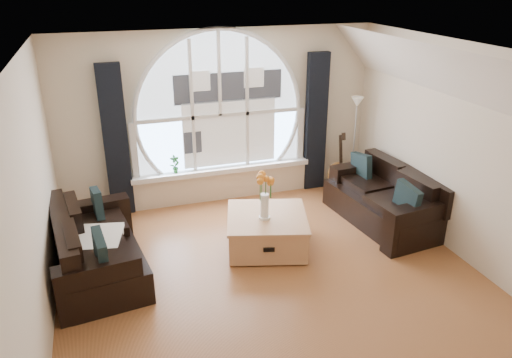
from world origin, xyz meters
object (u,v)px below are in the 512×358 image
object	(u,v)px
floor_lamp	(354,144)
guitar	(339,161)
sofa_left	(97,245)
coffee_chest	(267,230)
vase_flowers	(265,191)
potted_plant	(175,164)
sofa_right	(384,197)

from	to	relation	value
floor_lamp	guitar	distance (m)	0.38
sofa_left	floor_lamp	world-z (taller)	floor_lamp
floor_lamp	guitar	world-z (taller)	floor_lamp
coffee_chest	guitar	bearing A→B (deg)	54.66
sofa_left	coffee_chest	bearing A→B (deg)	-8.67
vase_flowers	potted_plant	world-z (taller)	vase_flowers
sofa_right	vase_flowers	bearing A→B (deg)	-179.73
potted_plant	sofa_left	bearing A→B (deg)	-127.06
sofa_right	vase_flowers	size ratio (longest dim) A/B	2.63
coffee_chest	sofa_left	bearing A→B (deg)	-164.98
sofa_right	guitar	distance (m)	1.24
sofa_left	potted_plant	bearing A→B (deg)	45.36
coffee_chest	guitar	size ratio (longest dim) A/B	0.98
vase_flowers	guitar	size ratio (longest dim) A/B	0.66
sofa_left	floor_lamp	size ratio (longest dim) A/B	1.14
sofa_right	coffee_chest	distance (m)	1.89
floor_lamp	potted_plant	distance (m)	2.96
sofa_right	potted_plant	xyz separation A→B (m)	(-2.81, 1.52, 0.29)
sofa_left	coffee_chest	size ratio (longest dim) A/B	1.75
coffee_chest	floor_lamp	xyz separation A→B (m)	(2.02, 1.40, 0.54)
potted_plant	guitar	bearing A→B (deg)	-6.11
vase_flowers	coffee_chest	bearing A→B (deg)	47.53
guitar	coffee_chest	bearing A→B (deg)	-137.66
guitar	sofa_left	bearing A→B (deg)	-157.17
coffee_chest	sofa_right	bearing A→B (deg)	21.14
sofa_left	sofa_right	bearing A→B (deg)	-5.82
sofa_right	sofa_left	bearing A→B (deg)	175.30
sofa_right	coffee_chest	size ratio (longest dim) A/B	1.76
coffee_chest	vase_flowers	world-z (taller)	vase_flowers
sofa_right	potted_plant	world-z (taller)	potted_plant
floor_lamp	guitar	size ratio (longest dim) A/B	1.51
sofa_left	potted_plant	world-z (taller)	potted_plant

